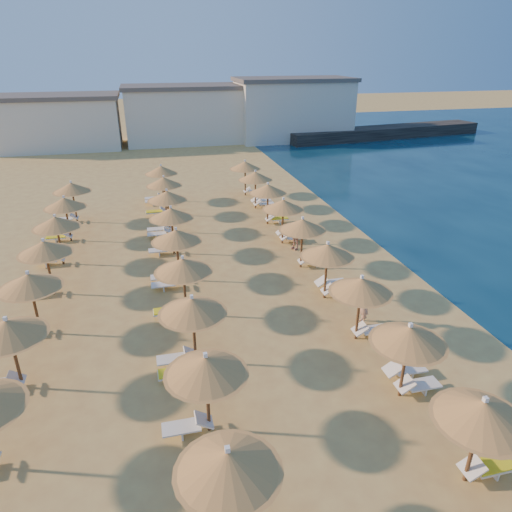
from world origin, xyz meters
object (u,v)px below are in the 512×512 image
object	(u,v)px
parasol_row_east	(314,238)
parasol_row_west	(179,250)
beachgoer_c	(295,235)
jetty	(385,132)
beachgoer_a	(364,305)

from	to	relation	value
parasol_row_east	parasol_row_west	xyz separation A→B (m)	(-6.93, 0.00, 0.00)
beachgoer_c	jetty	bearing A→B (deg)	111.10
parasol_row_east	beachgoer_a	size ratio (longest dim) A/B	19.03
parasol_row_east	parasol_row_west	distance (m)	6.93
beachgoer_a	beachgoer_c	bearing A→B (deg)	-170.15
beachgoer_a	beachgoer_c	world-z (taller)	beachgoer_a
jetty	beachgoer_a	bearing A→B (deg)	-127.38
parasol_row_west	beachgoer_a	xyz separation A→B (m)	(7.74, -4.44, -1.61)
jetty	parasol_row_east	distance (m)	47.13
jetty	parasol_row_east	bearing A→B (deg)	-130.89
parasol_row_west	beachgoer_c	size ratio (longest dim) A/B	19.46
parasol_row_west	beachgoer_c	bearing A→B (deg)	30.73
parasol_row_east	beachgoer_a	bearing A→B (deg)	-79.64
parasol_row_east	beachgoer_c	world-z (taller)	parasol_row_east
parasol_row_west	parasol_row_east	bearing A→B (deg)	0.00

